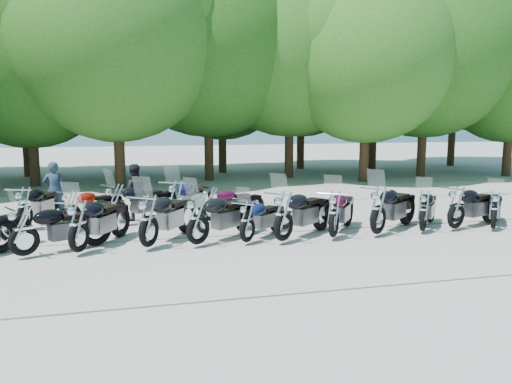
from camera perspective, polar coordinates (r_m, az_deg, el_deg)
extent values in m
plane|color=gray|center=(11.56, 1.80, -6.46)|extent=(90.00, 90.00, 0.00)
cylinder|color=#3A2614|center=(24.00, -24.10, 4.54)|extent=(0.44, 0.44, 3.31)
sphere|color=#286319|center=(24.08, -24.63, 13.26)|extent=(7.31, 7.31, 7.31)
cylinder|color=#3A2614|center=(22.02, -15.37, 5.50)|extent=(0.44, 0.44, 3.93)
sphere|color=#357721|center=(22.25, -15.82, 16.78)|extent=(8.70, 8.70, 8.70)
cylinder|color=#3A2614|center=(24.12, -5.43, 6.22)|extent=(0.44, 0.44, 4.13)
sphere|color=#286319|center=(24.39, -5.58, 17.03)|extent=(9.13, 9.13, 9.13)
cylinder|color=#3A2614|center=(25.16, 3.81, 6.28)|extent=(0.44, 0.44, 4.09)
sphere|color=#357721|center=(25.40, 3.91, 16.55)|extent=(9.04, 9.04, 9.04)
cylinder|color=#3A2614|center=(24.05, 12.27, 5.45)|extent=(0.44, 0.44, 3.62)
sphere|color=#357721|center=(24.20, 12.58, 14.97)|extent=(8.00, 8.00, 8.00)
cylinder|color=#3A2614|center=(26.67, 18.46, 5.87)|extent=(0.44, 0.44, 3.98)
sphere|color=#286319|center=(26.87, 18.91, 15.29)|extent=(8.79, 8.79, 8.79)
cylinder|color=#3A2614|center=(28.97, 26.85, 5.00)|extent=(0.44, 0.44, 3.41)
cylinder|color=#3A2614|center=(28.24, -24.74, 5.19)|extent=(0.44, 0.44, 3.52)
sphere|color=#357721|center=(28.34, -25.23, 13.07)|extent=(7.78, 7.78, 7.78)
cylinder|color=#3A2614|center=(27.22, -15.50, 5.45)|extent=(0.44, 0.44, 3.42)
sphere|color=#286319|center=(27.31, -15.82, 13.42)|extent=(7.56, 7.56, 7.56)
cylinder|color=#3A2614|center=(27.67, -3.86, 5.93)|extent=(0.44, 0.44, 3.56)
sphere|color=#286319|center=(27.78, -3.94, 14.09)|extent=(7.88, 7.88, 7.88)
cylinder|color=#3A2614|center=(29.87, 5.12, 6.28)|extent=(0.44, 0.44, 3.76)
sphere|color=#286319|center=(30.01, 5.23, 14.25)|extent=(8.31, 8.31, 8.31)
cylinder|color=#3A2614|center=(30.17, 13.21, 5.99)|extent=(0.44, 0.44, 3.63)
sphere|color=#357721|center=(30.28, 13.47, 13.61)|extent=(8.02, 8.02, 8.02)
cylinder|color=#3A2614|center=(34.03, 21.50, 6.50)|extent=(0.44, 0.44, 4.37)
sphere|color=#286319|center=(34.26, 21.95, 14.62)|extent=(9.67, 9.67, 9.67)
imported|color=#213246|center=(15.93, -22.07, 0.18)|extent=(0.65, 0.45, 1.71)
imported|color=black|center=(15.00, -13.79, -0.03)|extent=(0.90, 0.75, 1.66)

